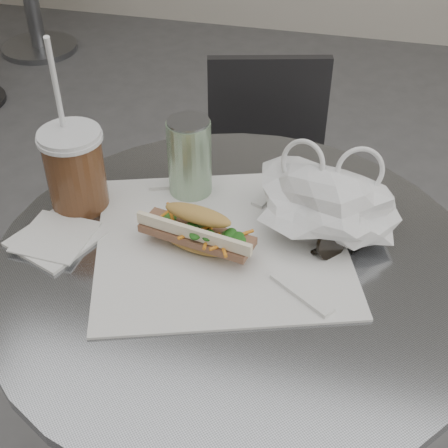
% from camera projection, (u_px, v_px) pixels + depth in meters
% --- Properties ---
extents(cafe_table, '(0.76, 0.76, 0.74)m').
position_uv_depth(cafe_table, '(234.00, 372.00, 1.13)').
color(cafe_table, slate).
rests_on(cafe_table, ground).
extents(chair_far, '(0.40, 0.43, 0.75)m').
position_uv_depth(chair_far, '(267.00, 224.00, 1.67)').
color(chair_far, '#2D2D2F').
rests_on(chair_far, ground).
extents(sandwich_paper, '(0.49, 0.47, 0.00)m').
position_uv_depth(sandwich_paper, '(221.00, 242.00, 0.99)').
color(sandwich_paper, white).
rests_on(sandwich_paper, cafe_table).
extents(banh_mi, '(0.23, 0.13, 0.07)m').
position_uv_depth(banh_mi, '(197.00, 231.00, 0.95)').
color(banh_mi, gold).
rests_on(banh_mi, sandwich_paper).
extents(iced_coffee, '(0.11, 0.11, 0.31)m').
position_uv_depth(iced_coffee, '(75.00, 168.00, 1.02)').
color(iced_coffee, brown).
rests_on(iced_coffee, cafe_table).
extents(sunglasses, '(0.10, 0.11, 0.06)m').
position_uv_depth(sunglasses, '(347.00, 236.00, 0.97)').
color(sunglasses, black).
rests_on(sunglasses, cafe_table).
extents(plastic_bag, '(0.23, 0.18, 0.11)m').
position_uv_depth(plastic_bag, '(326.00, 204.00, 0.98)').
color(plastic_bag, silver).
rests_on(plastic_bag, cafe_table).
extents(napkin_stack, '(0.15, 0.15, 0.01)m').
position_uv_depth(napkin_stack, '(56.00, 238.00, 0.99)').
color(napkin_stack, white).
rests_on(napkin_stack, cafe_table).
extents(drink_can, '(0.07, 0.07, 0.14)m').
position_uv_depth(drink_can, '(190.00, 158.00, 1.05)').
color(drink_can, '#578D52').
rests_on(drink_can, cafe_table).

